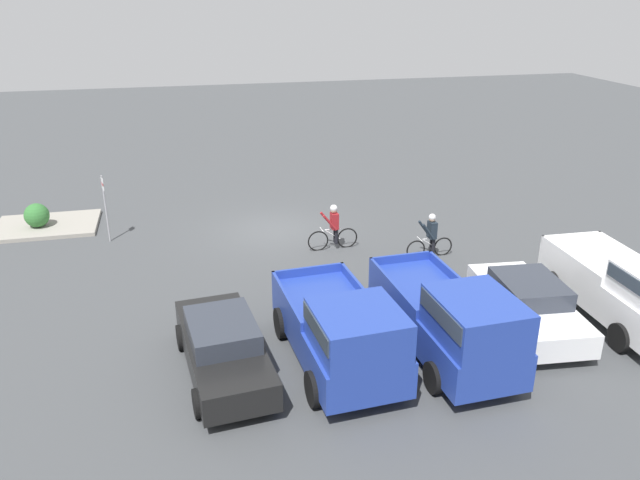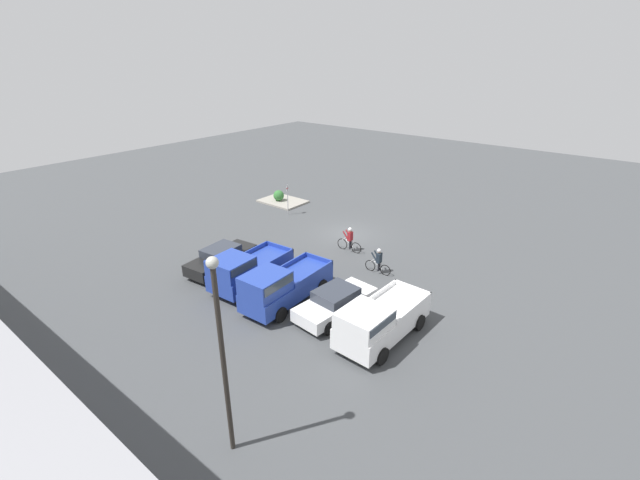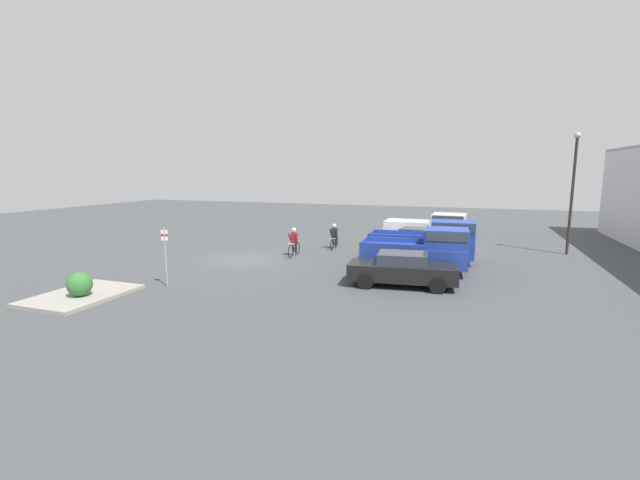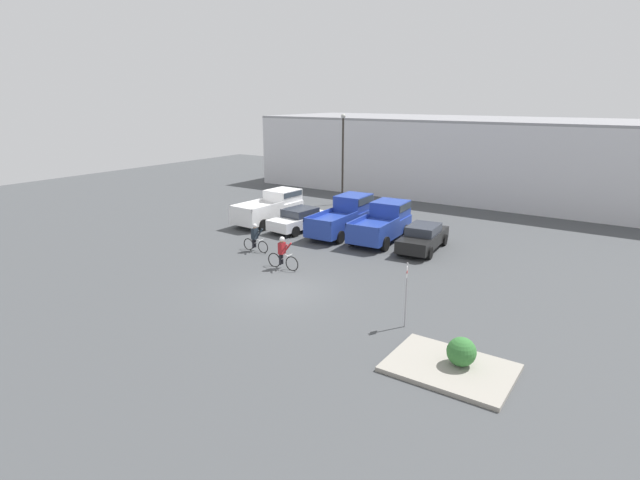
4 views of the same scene
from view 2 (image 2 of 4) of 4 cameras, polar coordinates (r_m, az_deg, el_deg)
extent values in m
plane|color=#424447|center=(31.42, 3.69, 0.85)|extent=(80.00, 80.00, 0.00)
cube|color=white|center=(20.23, 8.43, -10.65)|extent=(2.23, 5.30, 0.99)
cube|color=white|center=(18.63, 5.93, -10.51)|extent=(1.96, 2.16, 0.80)
cube|color=#333D47|center=(18.53, 5.95, -10.06)|extent=(2.01, 1.99, 0.35)
cube|color=white|center=(20.27, 12.52, -8.83)|extent=(0.19, 3.14, 0.25)
cube|color=white|center=(21.09, 7.83, -7.07)|extent=(0.19, 3.14, 0.25)
cube|color=white|center=(21.83, 12.22, -6.28)|extent=(2.05, 0.15, 0.25)
cylinder|color=black|center=(18.95, 8.28, -15.05)|extent=(0.25, 0.78, 0.77)
cylinder|color=black|center=(19.86, 3.20, -12.76)|extent=(0.25, 0.78, 0.77)
cylinder|color=black|center=(21.28, 13.12, -10.65)|extent=(0.25, 0.78, 0.77)
cylinder|color=black|center=(22.09, 8.42, -8.85)|extent=(0.25, 0.78, 0.77)
cube|color=white|center=(21.68, 2.11, -8.53)|extent=(2.21, 4.68, 0.66)
cube|color=#2D333D|center=(21.38, 2.13, -7.22)|extent=(1.80, 2.18, 0.50)
cylinder|color=black|center=(20.44, 1.23, -11.68)|extent=(0.24, 0.69, 0.68)
cylinder|color=black|center=(21.49, -2.34, -9.75)|extent=(0.24, 0.69, 0.68)
cylinder|color=black|center=(22.31, 6.36, -8.51)|extent=(0.24, 0.69, 0.68)
cylinder|color=black|center=(23.27, 2.85, -6.91)|extent=(0.24, 0.69, 0.68)
cube|color=#233D9E|center=(22.81, -4.29, -6.24)|extent=(2.17, 5.65, 0.94)
cube|color=#233D9E|center=(21.26, -7.29, -5.76)|extent=(1.88, 2.30, 0.99)
cube|color=#333D47|center=(21.16, -7.32, -5.24)|extent=(1.93, 2.12, 0.44)
cube|color=#233D9E|center=(22.76, -0.72, -4.52)|extent=(0.22, 3.34, 0.25)
cube|color=#233D9E|center=(23.80, -4.32, -3.25)|extent=(0.22, 3.34, 0.25)
cube|color=#233D9E|center=(24.42, -0.17, -2.45)|extent=(1.95, 0.16, 0.25)
cylinder|color=black|center=(21.38, -5.27, -9.87)|extent=(0.25, 0.78, 0.77)
cylinder|color=black|center=(22.54, -9.03, -8.17)|extent=(0.25, 0.78, 0.77)
cylinder|color=black|center=(23.67, 0.27, -6.17)|extent=(0.25, 0.78, 0.77)
cylinder|color=black|center=(24.71, -3.40, -4.83)|extent=(0.25, 0.78, 0.77)
cube|color=#233D9E|center=(24.59, -9.07, -4.09)|extent=(2.42, 5.16, 0.91)
cube|color=#233D9E|center=(23.25, -11.76, -3.48)|extent=(2.06, 2.14, 0.93)
cube|color=#333D47|center=(23.16, -11.80, -3.02)|extent=(2.11, 1.98, 0.41)
cube|color=#233D9E|center=(24.37, -5.81, -2.64)|extent=(0.28, 3.02, 0.25)
cube|color=#233D9E|center=(25.62, -9.25, -1.48)|extent=(0.28, 3.02, 0.25)
cube|color=#233D9E|center=(25.97, -5.41, -0.90)|extent=(2.10, 0.22, 0.25)
cylinder|color=black|center=(23.18, -9.76, -7.15)|extent=(0.27, 0.85, 0.84)
cylinder|color=black|center=(24.54, -13.30, -5.62)|extent=(0.27, 0.85, 0.84)
cylinder|color=black|center=(25.17, -4.83, -4.23)|extent=(0.27, 0.85, 0.84)
cylinder|color=black|center=(26.43, -8.35, -2.98)|extent=(0.27, 0.85, 0.84)
cube|color=black|center=(26.69, -12.97, -2.58)|extent=(2.16, 4.75, 0.69)
cube|color=#2D333D|center=(26.44, -13.09, -1.43)|extent=(1.75, 2.21, 0.49)
cylinder|color=black|center=(25.37, -13.88, -4.88)|extent=(0.24, 0.69, 0.67)
cylinder|color=black|center=(26.55, -16.47, -3.84)|extent=(0.24, 0.69, 0.67)
cylinder|color=black|center=(27.19, -9.44, -2.46)|extent=(0.24, 0.69, 0.67)
cylinder|color=black|center=(28.30, -12.05, -1.59)|extent=(0.24, 0.69, 0.67)
torus|color=black|center=(28.85, 2.99, -0.52)|extent=(0.77, 0.08, 0.77)
torus|color=black|center=(28.31, 4.85, -1.06)|extent=(0.77, 0.08, 0.77)
cylinder|color=white|center=(28.50, 3.92, -0.44)|extent=(0.57, 0.06, 0.41)
cylinder|color=white|center=(28.41, 3.94, -0.05)|extent=(0.61, 0.06, 0.04)
cylinder|color=white|center=(28.41, 4.25, -0.54)|extent=(0.04, 0.04, 0.38)
cylinder|color=white|center=(28.60, 3.24, 0.20)|extent=(0.04, 0.46, 0.02)
cylinder|color=black|center=(28.39, 4.01, -0.64)|extent=(0.12, 0.12, 0.57)
cylinder|color=black|center=(28.53, 4.21, -0.52)|extent=(0.12, 0.12, 0.57)
cube|color=maroon|center=(28.26, 4.05, 0.51)|extent=(0.25, 0.37, 0.59)
cylinder|color=maroon|center=(28.23, 3.49, 0.51)|extent=(0.54, 0.11, 0.64)
cylinder|color=maroon|center=(28.50, 3.86, 0.73)|extent=(0.54, 0.11, 0.64)
sphere|color=tan|center=(28.11, 4.03, 1.30)|extent=(0.24, 0.24, 0.24)
sphere|color=silver|center=(28.09, 4.03, 1.41)|extent=(0.26, 0.26, 0.26)
torus|color=black|center=(26.18, 6.71, -3.40)|extent=(0.70, 0.08, 0.70)
torus|color=black|center=(25.75, 8.71, -4.00)|extent=(0.70, 0.08, 0.70)
cylinder|color=white|center=(25.88, 7.72, -3.36)|extent=(0.54, 0.06, 0.37)
cylinder|color=white|center=(25.80, 7.75, -2.98)|extent=(0.57, 0.06, 0.04)
cylinder|color=white|center=(25.81, 8.07, -3.47)|extent=(0.04, 0.04, 0.34)
cylinder|color=white|center=(25.95, 7.00, -2.71)|extent=(0.04, 0.46, 0.02)
cylinder|color=black|center=(25.79, 7.82, -3.58)|extent=(0.12, 0.12, 0.52)
cylinder|color=black|center=(25.93, 8.02, -3.43)|extent=(0.12, 0.12, 0.52)
cube|color=#1E2833|center=(25.63, 7.89, -2.36)|extent=(0.25, 0.37, 0.60)
cylinder|color=#1E2833|center=(25.58, 7.29, -2.38)|extent=(0.52, 0.11, 0.65)
cylinder|color=#1E2833|center=(25.85, 7.67, -2.11)|extent=(0.52, 0.11, 0.65)
sphere|color=tan|center=(25.47, 7.89, -1.52)|extent=(0.22, 0.22, 0.22)
sphere|color=silver|center=(25.44, 7.89, -1.41)|extent=(0.25, 0.25, 0.25)
cylinder|color=#9E9EA3|center=(34.81, -4.33, 5.38)|extent=(0.06, 0.06, 2.55)
cube|color=white|center=(34.52, -4.38, 6.88)|extent=(0.10, 0.29, 0.45)
cube|color=red|center=(34.52, -4.38, 6.88)|extent=(0.11, 0.29, 0.10)
cylinder|color=#2D2823|center=(13.87, -12.69, -16.14)|extent=(0.16, 0.16, 6.83)
sphere|color=#B2B2A8|center=(11.96, -14.18, -2.96)|extent=(0.36, 0.36, 0.36)
cube|color=gray|center=(38.26, -4.98, 5.17)|extent=(3.87, 2.83, 0.15)
sphere|color=#337033|center=(38.10, -5.53, 5.92)|extent=(0.94, 0.94, 0.94)
camera|label=1|loc=(20.25, -47.30, 6.64)|focal=35.00mm
camera|label=3|loc=(39.89, -33.70, 9.35)|focal=24.00mm
camera|label=4|loc=(50.12, 2.30, 19.34)|focal=28.00mm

